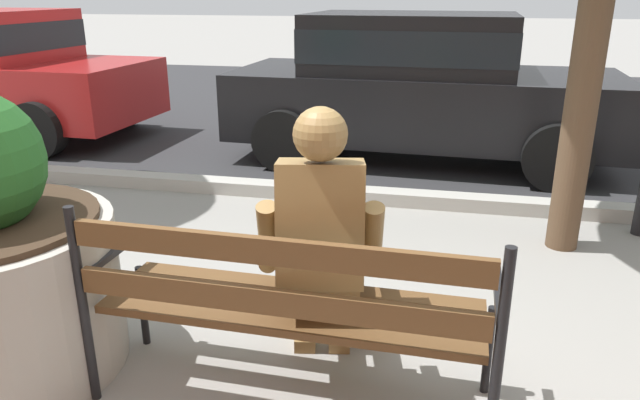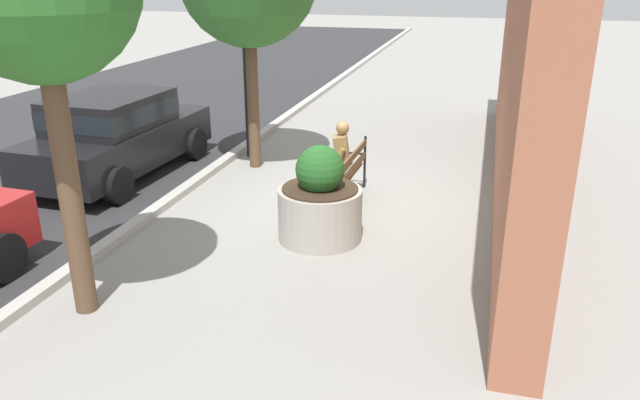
# 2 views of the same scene
# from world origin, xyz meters

# --- Properties ---
(ground_plane) EXTENTS (80.00, 80.00, 0.00)m
(ground_plane) POSITION_xyz_m (0.00, 0.00, 0.00)
(ground_plane) COLOR gray
(curb_stone) EXTENTS (60.00, 0.20, 0.12)m
(curb_stone) POSITION_xyz_m (0.00, 2.90, 0.06)
(curb_stone) COLOR #B2AFA8
(curb_stone) RESTS_ON ground
(building_wall_behind) EXTENTS (12.00, 0.50, 4.00)m
(building_wall_behind) POSITION_xyz_m (1.50, -2.60, 2.00)
(building_wall_behind) COLOR #9E5B42
(building_wall_behind) RESTS_ON ground
(park_bench) EXTENTS (1.81, 0.58, 0.95)m
(park_bench) POSITION_xyz_m (-0.08, 0.09, 0.54)
(park_bench) COLOR brown
(park_bench) RESTS_ON ground
(bronze_statue_seated) EXTENTS (0.59, 0.84, 1.37)m
(bronze_statue_seated) POSITION_xyz_m (0.05, 0.30, 0.67)
(bronze_statue_seated) COLOR olive
(bronze_statue_seated) RESTS_ON ground
(concrete_planter) EXTENTS (1.22, 1.22, 1.41)m
(concrete_planter) POSITION_xyz_m (-1.56, 0.09, 0.54)
(concrete_planter) COLOR #A8A399
(concrete_planter) RESTS_ON ground
(parked_car_black) EXTENTS (4.17, 2.06, 1.56)m
(parked_car_black) POSITION_xyz_m (0.23, 4.51, 0.84)
(parked_car_black) COLOR black
(parked_car_black) RESTS_ON ground
(lamp_post) EXTENTS (0.32, 0.32, 3.90)m
(lamp_post) POSITION_xyz_m (2.08, 2.61, 2.55)
(lamp_post) COLOR black
(lamp_post) RESTS_ON ground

